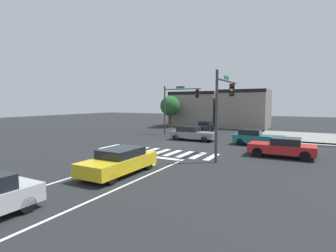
# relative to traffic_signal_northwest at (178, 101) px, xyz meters

# --- Properties ---
(ground_plane) EXTENTS (120.00, 120.00, 0.00)m
(ground_plane) POSITION_rel_traffic_signal_northwest_xyz_m (3.11, -5.87, -4.08)
(ground_plane) COLOR #232628
(crosswalk_near) EXTENTS (9.94, 2.60, 0.01)m
(crosswalk_near) POSITION_rel_traffic_signal_northwest_xyz_m (3.11, -10.37, -4.08)
(crosswalk_near) COLOR silver
(crosswalk_near) RESTS_ON ground_plane
(lane_markings) EXTENTS (6.80, 18.75, 0.01)m
(lane_markings) POSITION_rel_traffic_signal_northwest_xyz_m (4.26, -17.30, -4.08)
(lane_markings) COLOR white
(lane_markings) RESTS_ON ground_plane
(bike_detector_marking) EXTENTS (1.03, 1.03, 0.01)m
(bike_detector_marking) POSITION_rel_traffic_signal_northwest_xyz_m (5.01, -14.49, -4.08)
(bike_detector_marking) COLOR yellow
(bike_detector_marking) RESTS_ON ground_plane
(curb_corner_northeast) EXTENTS (10.00, 10.60, 0.15)m
(curb_corner_northeast) POSITION_rel_traffic_signal_northwest_xyz_m (11.60, 3.54, -4.01)
(curb_corner_northeast) COLOR gray
(curb_corner_northeast) RESTS_ON ground_plane
(storefront_row) EXTENTS (15.35, 6.61, 5.86)m
(storefront_row) POSITION_rel_traffic_signal_northwest_xyz_m (1.17, 13.14, -1.18)
(storefront_row) COLOR gray
(storefront_row) RESTS_ON ground_plane
(traffic_signal_northwest) EXTENTS (4.78, 0.32, 5.91)m
(traffic_signal_northwest) POSITION_rel_traffic_signal_northwest_xyz_m (0.00, 0.00, 0.00)
(traffic_signal_northwest) COLOR #383A3D
(traffic_signal_northwest) RESTS_ON ground_plane
(traffic_signal_southeast) EXTENTS (0.32, 4.79, 5.98)m
(traffic_signal_southeast) POSITION_rel_traffic_signal_northwest_xyz_m (8.65, -10.33, -0.03)
(traffic_signal_southeast) COLOR #383A3D
(traffic_signal_southeast) RESTS_ON ground_plane
(car_gray) EXTENTS (4.63, 1.79, 1.45)m
(car_gray) POSITION_rel_traffic_signal_northwest_xyz_m (3.23, -3.28, -3.35)
(car_gray) COLOR slate
(car_gray) RESTS_ON ground_plane
(car_black) EXTENTS (1.72, 4.30, 1.39)m
(car_black) POSITION_rel_traffic_signal_northwest_xyz_m (1.51, 4.84, -3.39)
(car_black) COLOR black
(car_black) RESTS_ON ground_plane
(car_teal) EXTENTS (4.36, 1.77, 1.44)m
(car_teal) POSITION_rel_traffic_signal_northwest_xyz_m (9.74, -3.41, -3.36)
(car_teal) COLOR #196B70
(car_teal) RESTS_ON ground_plane
(car_red) EXTENTS (4.45, 1.88, 1.41)m
(car_red) POSITION_rel_traffic_signal_northwest_xyz_m (12.31, -8.04, -3.36)
(car_red) COLOR red
(car_red) RESTS_ON ground_plane
(car_yellow) EXTENTS (1.94, 4.79, 1.41)m
(car_yellow) POSITION_rel_traffic_signal_northwest_xyz_m (4.91, -17.15, -3.36)
(car_yellow) COLOR gold
(car_yellow) RESTS_ON ground_plane
(roadside_tree) EXTENTS (3.13, 3.13, 4.96)m
(roadside_tree) POSITION_rel_traffic_signal_northwest_xyz_m (-5.39, 8.13, -0.71)
(roadside_tree) COLOR #4C3823
(roadside_tree) RESTS_ON ground_plane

